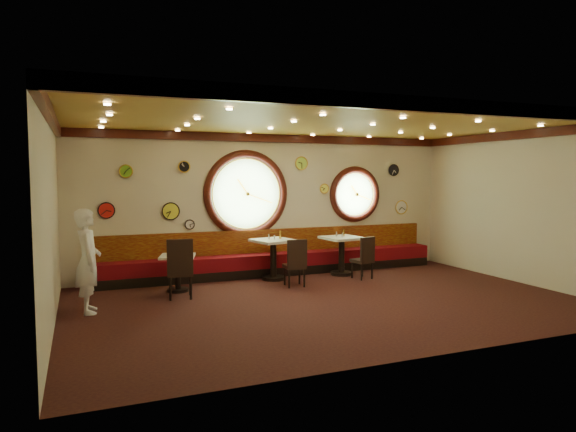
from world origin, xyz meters
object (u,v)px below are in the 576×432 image
object	(u,v)px
condiment_b_bottle	(280,235)
condiment_b_salt	(269,237)
condiment_b_pepper	(274,237)
condiment_a_bottle	(180,251)
table_c	(342,251)
condiment_c_bottle	(343,233)
chair_a	(180,265)
chair_c	(365,255)
condiment_a_pepper	(179,253)
condiment_c_salt	(336,234)
waiter	(88,261)
condiment_a_salt	(175,252)
condiment_c_pepper	(342,235)
table_a	(178,269)
chair_b	(296,260)
table_b	(273,254)

from	to	relation	value
condiment_b_bottle	condiment_b_salt	bearing A→B (deg)	174.08
condiment_b_pepper	condiment_a_bottle	distance (m)	2.08
table_c	condiment_c_bottle	xyz separation A→B (m)	(0.07, 0.05, 0.40)
condiment_b_pepper	condiment_b_bottle	bearing A→B (deg)	31.87
chair_a	condiment_a_bottle	bearing A→B (deg)	88.47
chair_a	chair_c	distance (m)	4.08
table_c	condiment_a_pepper	world-z (taller)	table_c
condiment_b_salt	condiment_c_salt	world-z (taller)	condiment_b_salt
chair_a	waiter	xyz separation A→B (m)	(-1.57, -0.36, 0.23)
condiment_a_salt	condiment_c_pepper	size ratio (longest dim) A/B	0.92
condiment_b_salt	condiment_b_bottle	distance (m)	0.26
table_a	condiment_a_salt	xyz separation A→B (m)	(-0.03, 0.06, 0.31)
chair_c	condiment_b_salt	size ratio (longest dim) A/B	5.08
condiment_c_pepper	condiment_c_bottle	bearing A→B (deg)	54.33
condiment_a_salt	condiment_b_bottle	bearing A→B (deg)	8.67
condiment_b_salt	condiment_c_pepper	bearing A→B (deg)	-7.98
condiment_a_salt	condiment_b_salt	size ratio (longest dim) A/B	0.84
condiment_c_salt	condiment_b_bottle	distance (m)	1.37
condiment_a_bottle	waiter	world-z (taller)	waiter
table_a	chair_a	size ratio (longest dim) A/B	1.17
condiment_b_pepper	chair_c	bearing A→B (deg)	-19.12
chair_b	condiment_b_pepper	bearing A→B (deg)	106.19
condiment_a_pepper	waiter	bearing A→B (deg)	-149.99
table_a	condiment_a_bottle	bearing A→B (deg)	43.75
condiment_b_salt	condiment_c_salt	xyz separation A→B (m)	(1.62, -0.06, -0.01)
table_b	condiment_b_pepper	bearing A→B (deg)	-89.44
table_a	chair_a	distance (m)	0.68
table_c	chair_a	size ratio (longest dim) A/B	1.28
table_b	chair_a	xyz separation A→B (m)	(-2.20, -1.03, 0.08)
table_b	condiment_a_salt	world-z (taller)	table_b
condiment_a_bottle	condiment_a_pepper	bearing A→B (deg)	-112.34
condiment_b_pepper	condiment_a_bottle	size ratio (longest dim) A/B	0.69
chair_a	condiment_c_bottle	xyz separation A→B (m)	(3.90, 1.00, 0.32)
table_a	chair_c	distance (m)	4.01
table_b	condiment_c_salt	distance (m)	1.59
chair_c	condiment_b_salt	bearing A→B (deg)	145.47
chair_b	chair_a	bearing A→B (deg)	-171.17
condiment_c_pepper	condiment_b_pepper	bearing A→B (deg)	176.44
condiment_b_bottle	table_a	bearing A→B (deg)	-169.76
condiment_a_pepper	condiment_b_pepper	world-z (taller)	condiment_b_pepper
table_b	condiment_b_pepper	world-z (taller)	condiment_b_pepper
condiment_a_salt	table_b	bearing A→B (deg)	8.30
chair_c	condiment_a_bottle	world-z (taller)	chair_c
condiment_b_bottle	condiment_a_pepper	bearing A→B (deg)	-168.27
table_a	table_c	size ratio (longest dim) A/B	0.92
condiment_c_bottle	table_c	bearing A→B (deg)	-144.26
condiment_c_pepper	condiment_a_salt	bearing A→B (deg)	-177.75
condiment_c_pepper	condiment_b_bottle	size ratio (longest dim) A/B	0.59
condiment_c_salt	condiment_c_bottle	world-z (taller)	condiment_c_bottle
chair_b	waiter	world-z (taller)	waiter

